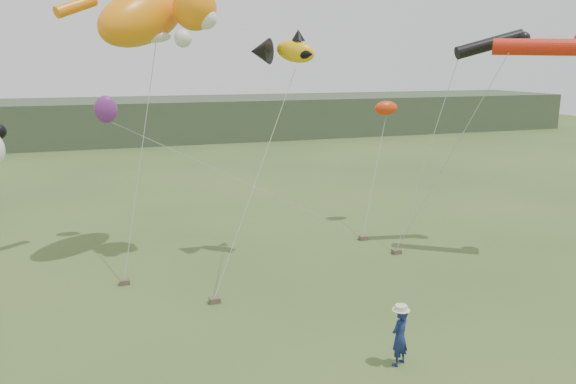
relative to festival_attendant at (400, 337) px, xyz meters
name	(u,v)px	position (x,y,z in m)	size (l,w,h in m)	color
ground	(340,331)	(-0.68, 2.19, -0.78)	(120.00, 120.00, 0.00)	#385123
headland	(133,121)	(-3.79, 46.88, 1.15)	(90.00, 13.00, 4.00)	#2D3D28
festival_attendant	(400,337)	(0.00, 0.00, 0.00)	(0.57, 0.37, 1.55)	navy
sandbag_anchors	(236,274)	(-2.58, 7.34, -0.69)	(15.18, 4.78, 0.18)	brown
cat_kite	(154,15)	(-4.71, 10.80, 8.57)	(5.83, 4.69, 3.24)	orange
fish_kite	(283,51)	(-0.20, 9.11, 7.29)	(2.73, 1.78, 1.35)	#F2B60D
tube_kites	(528,45)	(8.95, 6.67, 7.52)	(4.03, 3.69, 1.21)	black
misc_kites	(230,109)	(-1.37, 13.05, 4.85)	(13.62, 2.09, 1.17)	red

